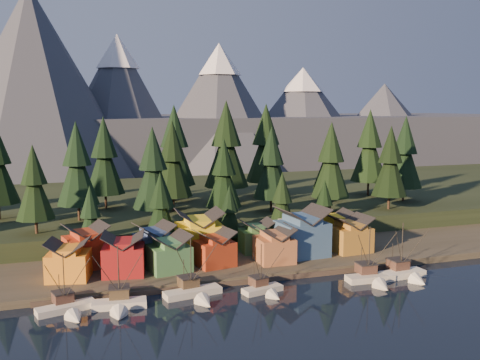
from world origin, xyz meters
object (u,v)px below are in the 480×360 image
object	(u,v)px
boat_2	(195,286)
boat_6	(407,266)
boat_3	(265,283)
house_front_1	(124,253)
boat_5	(373,271)
house_back_0	(86,245)
house_back_1	(154,242)
boat_0	(68,302)
boat_1	(119,296)
house_front_0	(68,259)

from	to	relation	value
boat_2	boat_6	xyz separation A→B (m)	(44.51, -2.86, 0.39)
boat_3	house_front_1	xyz separation A→B (m)	(-24.80, 15.94, 3.92)
house_front_1	boat_5	bearing A→B (deg)	-8.95
house_back_0	house_back_1	xyz separation A→B (m)	(14.41, -1.10, -0.32)
boat_3	boat_5	xyz separation A→B (m)	(23.05, -1.04, 0.38)
boat_5	boat_6	distance (m)	8.26
boat_3	house_back_1	size ratio (longest dim) A/B	1.13
boat_2	house_back_1	world-z (taller)	boat_2
boat_0	boat_2	xyz separation A→B (m)	(22.77, 0.49, 0.11)
boat_6	boat_2	bearing A→B (deg)	172.73
boat_2	boat_3	xyz separation A→B (m)	(13.21, -2.11, -0.11)
boat_0	house_front_1	bearing A→B (deg)	36.59
boat_5	boat_6	world-z (taller)	boat_6
boat_0	boat_5	bearing A→B (deg)	-18.02
boat_1	boat_5	xyz separation A→B (m)	(50.42, -1.56, 0.02)
house_back_1	boat_2	bearing A→B (deg)	-91.57
boat_3	house_back_0	xyz separation A→B (m)	(-31.82, 23.70, 4.26)
boat_5	boat_1	bearing A→B (deg)	-178.10
boat_2	house_front_1	bearing A→B (deg)	120.21
boat_6	house_back_1	xyz separation A→B (m)	(-48.71, 23.35, 3.44)
boat_3	house_front_0	size ratio (longest dim) A/B	1.11
boat_1	house_front_0	xyz separation A→B (m)	(-8.15, 15.67, 3.22)
house_front_1	house_back_1	bearing A→B (deg)	52.58
boat_2	house_back_0	size ratio (longest dim) A/B	1.22
boat_3	boat_0	bearing A→B (deg)	164.96
boat_0	boat_1	xyz separation A→B (m)	(8.60, -1.10, 0.36)
boat_5	house_back_1	xyz separation A→B (m)	(-40.46, 23.63, 3.56)
house_front_0	house_front_1	size ratio (longest dim) A/B	0.99
boat_5	boat_6	bearing A→B (deg)	5.67
boat_6	house_front_1	xyz separation A→B (m)	(-56.10, 16.69, 3.41)
house_front_1	boat_3	bearing A→B (deg)	-22.14
boat_5	house_front_0	distance (m)	61.14
boat_3	boat_2	bearing A→B (deg)	158.45
boat_0	boat_6	size ratio (longest dim) A/B	0.89
house_front_0	house_back_0	distance (m)	8.40
boat_2	boat_6	bearing A→B (deg)	-13.44
boat_6	house_back_1	distance (m)	54.12
boat_0	boat_2	distance (m)	22.78
boat_3	house_back_1	xyz separation A→B (m)	(-17.41, 22.60, 3.94)
boat_2	house_front_0	bearing A→B (deg)	137.98
house_back_1	boat_6	bearing A→B (deg)	-38.77
house_front_0	boat_6	bearing A→B (deg)	-0.77
boat_1	boat_3	xyz separation A→B (m)	(27.38, -0.52, -0.37)
house_front_0	boat_0	bearing A→B (deg)	-78.33
boat_6	house_front_0	world-z (taller)	boat_6
boat_2	boat_1	bearing A→B (deg)	176.63
boat_5	house_back_1	world-z (taller)	boat_5
boat_3	house_front_1	bearing A→B (deg)	134.81
boat_3	house_front_0	bearing A→B (deg)	143.03
boat_5	house_back_0	bearing A→B (deg)	159.40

